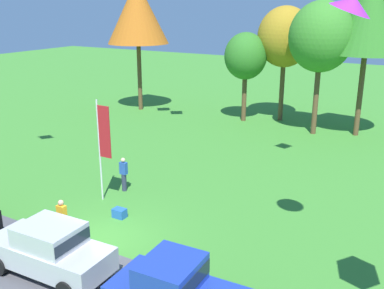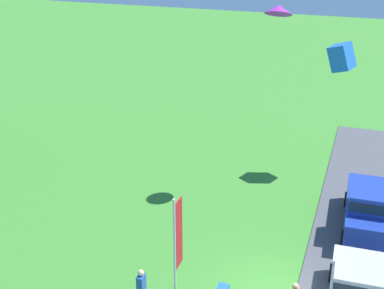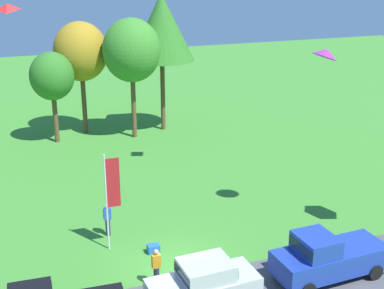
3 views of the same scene
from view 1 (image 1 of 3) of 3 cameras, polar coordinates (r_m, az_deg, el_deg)
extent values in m
plane|color=#3D842D|center=(18.35, -11.12, -11.65)|extent=(120.00, 120.00, 0.00)
cube|color=#4C4C51|center=(16.59, -17.93, -15.53)|extent=(36.00, 4.40, 0.06)
cube|color=#B7B7BC|center=(16.23, -17.63, -13.10)|extent=(4.45, 1.94, 0.80)
cube|color=#B7B7BC|center=(15.81, -17.62, -10.86)|extent=(2.05, 1.70, 0.70)
cube|color=#19232D|center=(15.81, -17.62, -10.86)|extent=(2.09, 1.67, 0.38)
cylinder|color=black|center=(17.90, -18.98, -11.67)|extent=(0.69, 0.26, 0.68)
cylinder|color=black|center=(16.06, -11.38, -14.60)|extent=(0.69, 0.26, 0.68)
cube|color=#1E389E|center=(12.77, -2.71, -16.02)|extent=(1.56, 1.81, 0.80)
cube|color=#19232D|center=(12.77, -2.71, -16.02)|extent=(1.59, 1.78, 0.44)
cylinder|color=#2D334C|center=(22.34, -8.61, -4.76)|extent=(0.24, 0.24, 0.88)
cube|color=#2851AD|center=(22.07, -8.70, -2.99)|extent=(0.36, 0.22, 0.60)
sphere|color=beige|center=(21.93, -8.75, -1.96)|extent=(0.22, 0.22, 0.22)
cylinder|color=#2D334C|center=(18.40, -16.02, -10.39)|extent=(0.24, 0.24, 0.88)
cube|color=orange|center=(18.07, -16.21, -8.32)|extent=(0.36, 0.22, 0.60)
sphere|color=tan|center=(17.90, -16.33, -7.10)|extent=(0.22, 0.22, 0.22)
cylinder|color=brown|center=(38.84, -6.66, 8.50)|extent=(0.36, 0.36, 5.60)
cone|color=#B25B19|center=(38.37, -6.95, 16.36)|extent=(5.04, 5.04, 5.04)
cylinder|color=brown|center=(35.17, 6.63, 5.87)|extent=(0.36, 0.36, 3.57)
ellipsoid|color=#2D7023|center=(34.66, 6.82, 11.10)|extent=(3.21, 3.21, 3.53)
cylinder|color=brown|center=(35.70, 11.31, 6.63)|extent=(0.36, 0.36, 4.56)
ellipsoid|color=olive|center=(35.17, 11.72, 13.25)|extent=(4.11, 4.11, 4.52)
cylinder|color=brown|center=(32.38, 15.44, 5.42)|extent=(0.36, 0.36, 4.77)
ellipsoid|color=#387F28|center=(31.80, 16.08, 13.03)|extent=(4.29, 4.29, 4.72)
cylinder|color=brown|center=(32.83, 20.55, 5.84)|extent=(0.36, 0.36, 5.60)
cone|color=#2D7023|center=(32.28, 21.58, 15.11)|extent=(5.04, 5.04, 5.04)
cylinder|color=silver|center=(20.88, -11.64, -0.83)|extent=(0.08, 0.08, 4.79)
cube|color=red|center=(20.38, -11.07, 1.56)|extent=(0.64, 0.04, 2.39)
cube|color=blue|center=(19.80, -9.19, -8.59)|extent=(0.56, 0.40, 0.40)
cone|color=purple|center=(14.05, 19.70, 16.45)|extent=(1.34, 1.28, 0.80)
camera|label=2|loc=(28.38, -43.13, 20.83)|focal=50.00mm
camera|label=3|loc=(19.55, -87.54, 13.60)|focal=50.00mm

